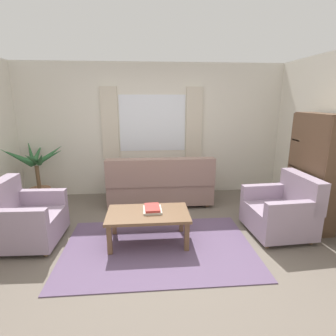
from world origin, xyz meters
TOP-DOWN VIEW (x-y plane):
  - ground_plane at (0.00, 0.00)m, footprint 6.24×6.24m
  - wall_back at (0.00, 2.26)m, footprint 5.32×0.12m
  - window_with_curtains at (0.00, 2.18)m, footprint 1.98×0.07m
  - area_rug at (0.00, 0.00)m, footprint 2.48×1.64m
  - couch at (0.11, 1.57)m, footprint 1.90×0.82m
  - armchair_left at (-1.80, 0.29)m, footprint 0.85×0.87m
  - armchair_right at (1.80, 0.26)m, footprint 0.87×0.89m
  - coffee_table at (-0.13, 0.17)m, footprint 1.10×0.64m
  - book_stack_on_table at (-0.07, 0.22)m, footprint 0.26×0.31m
  - potted_plant at (-2.16, 1.78)m, footprint 1.01×1.17m
  - bookshelf at (2.35, 0.52)m, footprint 0.30×0.94m

SIDE VIEW (x-z plane):
  - ground_plane at x=0.00m, z-range 0.00..0.00m
  - area_rug at x=0.00m, z-range 0.00..0.01m
  - armchair_left at x=-1.80m, z-range -0.09..0.79m
  - armchair_right at x=1.80m, z-range -0.09..0.79m
  - couch at x=0.11m, z-range -0.09..0.83m
  - coffee_table at x=-0.13m, z-range 0.16..0.60m
  - book_stack_on_table at x=-0.07m, z-range 0.44..0.50m
  - potted_plant at x=-2.16m, z-range -0.06..1.12m
  - bookshelf at x=2.35m, z-range 0.03..1.75m
  - wall_back at x=0.00m, z-range 0.00..2.60m
  - window_with_curtains at x=0.00m, z-range 0.75..2.15m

